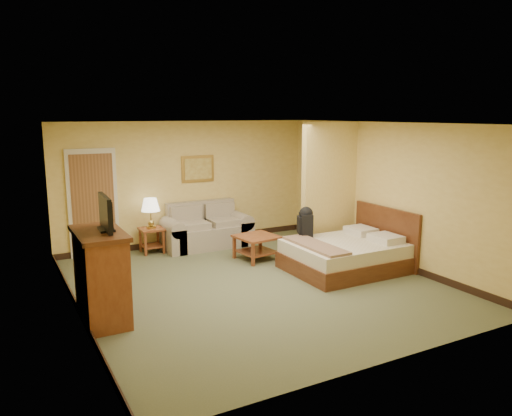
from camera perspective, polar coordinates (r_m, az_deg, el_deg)
floor at (r=8.26m, az=-0.17°, el=-8.71°), size 6.00×6.00×0.00m
ceiling at (r=7.79m, az=-0.18°, el=9.64°), size 6.00×6.00×0.00m
back_wall at (r=10.62m, az=-7.85°, el=2.80°), size 5.50×0.02×2.60m
left_wall at (r=7.07m, az=-20.22°, el=-1.76°), size 0.02×6.00×2.60m
right_wall at (r=9.51m, az=14.59°, el=1.63°), size 0.02×6.00×2.60m
partition at (r=9.83m, az=8.36°, el=2.15°), size 1.20×0.15×2.60m
door at (r=10.12m, az=-18.12°, el=0.44°), size 0.94×0.16×2.10m
baseboard at (r=10.85m, az=-7.67°, el=-3.70°), size 5.50×0.02×0.12m
loveseat at (r=10.51m, az=-5.69°, el=-2.79°), size 1.83×0.85×0.93m
side_table at (r=10.20m, az=-11.84°, el=-3.21°), size 0.46×0.46×0.50m
table_lamp at (r=10.06m, az=-11.97°, el=0.27°), size 0.37×0.37×0.60m
coffee_table at (r=9.52m, az=0.09°, el=-3.96°), size 0.81×0.81×0.47m
wall_picture at (r=10.65m, az=-6.65°, el=4.48°), size 0.72×0.04×0.56m
dresser at (r=7.01m, az=-17.27°, el=-7.41°), size 0.61×1.16×1.24m
tv at (r=6.82m, az=-16.84°, el=-0.66°), size 0.21×0.76×0.46m
bed at (r=9.06m, az=10.39°, el=-5.20°), size 1.95×1.64×1.06m
backpack at (r=9.23m, az=5.73°, el=-1.45°), size 0.32×0.37×0.55m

